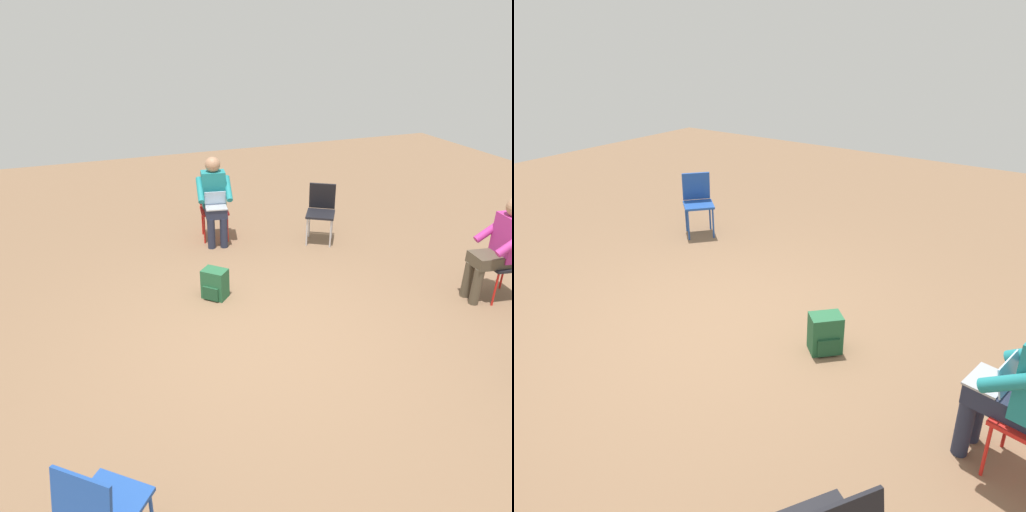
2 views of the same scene
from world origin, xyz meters
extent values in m
plane|color=brown|center=(0.00, 0.00, 0.00)|extent=(15.98, 15.98, 0.00)
cube|color=red|center=(2.70, -0.23, 0.43)|extent=(0.46, 0.46, 0.03)
cylinder|color=red|center=(2.50, -0.37, 0.21)|extent=(0.02, 0.02, 0.42)
cylinder|color=red|center=(2.56, -0.03, 0.21)|extent=(0.02, 0.02, 0.42)
cylinder|color=red|center=(2.84, -0.42, 0.21)|extent=(0.02, 0.02, 0.42)
cylinder|color=red|center=(2.90, -0.09, 0.21)|extent=(0.02, 0.02, 0.42)
cube|color=red|center=(2.89, -0.26, 0.65)|extent=(0.16, 0.39, 0.40)
cube|color=#1E4799|center=(-1.84, 1.72, 0.43)|extent=(0.56, 0.56, 0.03)
cylinder|color=#1E4799|center=(-1.60, 1.74, 0.21)|extent=(0.02, 0.02, 0.42)
cube|color=#1E4799|center=(-1.98, 1.85, 0.65)|extent=(0.32, 0.35, 0.40)
cube|color=black|center=(-0.17, -2.87, 0.43)|extent=(0.46, 0.46, 0.03)
cylinder|color=red|center=(-0.31, -2.67, 0.21)|extent=(0.02, 0.02, 0.42)
cylinder|color=red|center=(0.03, -2.73, 0.21)|extent=(0.02, 0.02, 0.42)
cylinder|color=red|center=(-0.03, -3.06, 0.21)|extent=(0.02, 0.02, 0.42)
cube|color=black|center=(2.02, -1.63, 0.43)|extent=(0.55, 0.55, 0.03)
cylinder|color=#B7B7BC|center=(1.79, -1.68, 0.21)|extent=(0.02, 0.02, 0.42)
cylinder|color=#B7B7BC|center=(1.97, -1.40, 0.21)|extent=(0.02, 0.02, 0.42)
cylinder|color=#B7B7BC|center=(2.08, -1.86, 0.21)|extent=(0.02, 0.02, 0.42)
cylinder|color=#B7B7BC|center=(2.26, -1.57, 0.21)|extent=(0.02, 0.02, 0.42)
cube|color=black|center=(2.18, -1.73, 0.65)|extent=(0.28, 0.37, 0.40)
cylinder|color=#23283D|center=(2.33, -0.25, 0.23)|extent=(0.11, 0.11, 0.45)
cylinder|color=#23283D|center=(2.36, -0.08, 0.23)|extent=(0.11, 0.11, 0.45)
cube|color=#23283D|center=(2.51, -0.19, 0.51)|extent=(0.47, 0.37, 0.14)
cube|color=teal|center=(2.70, -0.23, 0.77)|extent=(0.27, 0.37, 0.52)
sphere|color=#A87A5B|center=(2.70, -0.23, 1.13)|extent=(0.22, 0.22, 0.22)
cylinder|color=teal|center=(2.57, -0.41, 0.80)|extent=(0.41, 0.16, 0.31)
cylinder|color=teal|center=(2.64, -0.01, 0.80)|extent=(0.41, 0.16, 0.31)
cube|color=#9EA0A5|center=(2.40, -0.18, 0.59)|extent=(0.27, 0.33, 0.02)
cube|color=#B2D1F2|center=(2.51, -0.19, 0.70)|extent=(0.10, 0.30, 0.20)
cylinder|color=#4C4233|center=(-0.20, -2.50, 0.23)|extent=(0.11, 0.11, 0.45)
cylinder|color=#4C4233|center=(-0.02, -2.53, 0.23)|extent=(0.11, 0.11, 0.45)
cube|color=#4C4233|center=(-0.14, -2.68, 0.51)|extent=(0.36, 0.46, 0.14)
cube|color=#B22D84|center=(-0.17, -2.87, 0.77)|extent=(0.37, 0.27, 0.52)
cylinder|color=#B22D84|center=(0.05, -2.80, 0.80)|extent=(0.15, 0.40, 0.31)
cube|color=#235B38|center=(0.99, 0.27, 0.18)|extent=(0.34, 0.34, 0.36)
cube|color=#1C492C|center=(0.99, 0.27, 0.10)|extent=(0.32, 0.31, 0.16)
camera|label=1|loc=(-4.00, 1.61, 3.00)|focal=35.00mm
camera|label=2|loc=(2.74, -3.08, 2.62)|focal=35.00mm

